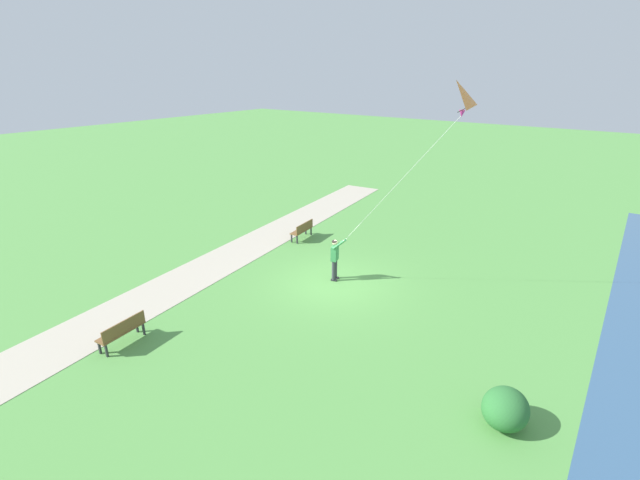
{
  "coord_description": "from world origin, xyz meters",
  "views": [
    {
      "loc": [
        -8.76,
        13.05,
        7.98
      ],
      "look_at": [
        0.11,
        0.85,
        2.11
      ],
      "focal_mm": 24.65,
      "sensor_mm": 36.0,
      "label": 1
    }
  ],
  "objects_px": {
    "person_kite_flyer": "(335,256)",
    "park_bench_near_walkway": "(303,229)",
    "lakeside_shrub": "(505,409)",
    "flying_kite": "(454,99)",
    "park_bench_far_walkway": "(122,330)"
  },
  "relations": [
    {
      "from": "person_kite_flyer",
      "to": "park_bench_near_walkway",
      "type": "relative_size",
      "value": 1.19
    },
    {
      "from": "person_kite_flyer",
      "to": "park_bench_near_walkway",
      "type": "bearing_deg",
      "value": -36.17
    },
    {
      "from": "person_kite_flyer",
      "to": "park_bench_far_walkway",
      "type": "relative_size",
      "value": 1.19
    },
    {
      "from": "park_bench_far_walkway",
      "to": "person_kite_flyer",
      "type": "bearing_deg",
      "value": -109.92
    },
    {
      "from": "park_bench_far_walkway",
      "to": "flying_kite",
      "type": "bearing_deg",
      "value": -126.8
    },
    {
      "from": "person_kite_flyer",
      "to": "flying_kite",
      "type": "height_order",
      "value": "flying_kite"
    },
    {
      "from": "person_kite_flyer",
      "to": "lakeside_shrub",
      "type": "bearing_deg",
      "value": 151.8
    },
    {
      "from": "flying_kite",
      "to": "park_bench_far_walkway",
      "type": "bearing_deg",
      "value": 53.2
    },
    {
      "from": "lakeside_shrub",
      "to": "park_bench_near_walkway",
      "type": "bearing_deg",
      "value": -31.04
    },
    {
      "from": "person_kite_flyer",
      "to": "park_bench_far_walkway",
      "type": "bearing_deg",
      "value": 70.08
    },
    {
      "from": "park_bench_near_walkway",
      "to": "person_kite_flyer",
      "type": "bearing_deg",
      "value": 143.83
    },
    {
      "from": "park_bench_near_walkway",
      "to": "park_bench_far_walkway",
      "type": "relative_size",
      "value": 1.0
    },
    {
      "from": "park_bench_far_walkway",
      "to": "lakeside_shrub",
      "type": "distance_m",
      "value": 10.98
    },
    {
      "from": "flying_kite",
      "to": "person_kite_flyer",
      "type": "bearing_deg",
      "value": 16.59
    },
    {
      "from": "person_kite_flyer",
      "to": "lakeside_shrub",
      "type": "distance_m",
      "value": 8.72
    }
  ]
}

